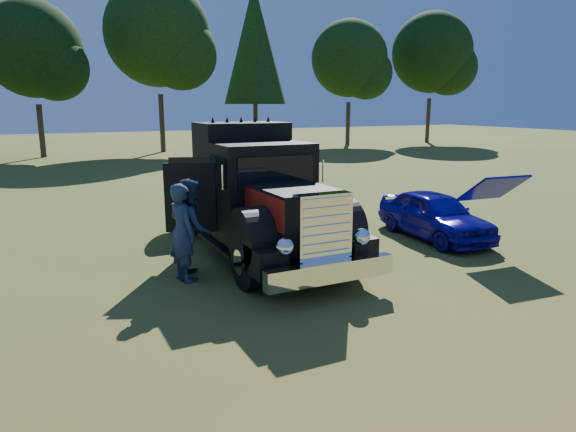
{
  "coord_description": "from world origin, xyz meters",
  "views": [
    {
      "loc": [
        -4.5,
        -8.05,
        3.42
      ],
      "look_at": [
        0.03,
        1.15,
        1.18
      ],
      "focal_mm": 32.0,
      "sensor_mm": 36.0,
      "label": 1
    }
  ],
  "objects_px": {
    "diamond_t_truck": "(256,200)",
    "spectator_near": "(182,233)",
    "spectator_far": "(192,228)",
    "hotrod_coupe": "(435,215)"
  },
  "relations": [
    {
      "from": "hotrod_coupe",
      "to": "spectator_far",
      "type": "height_order",
      "value": "spectator_far"
    },
    {
      "from": "spectator_near",
      "to": "spectator_far",
      "type": "height_order",
      "value": "spectator_far"
    },
    {
      "from": "spectator_far",
      "to": "diamond_t_truck",
      "type": "bearing_deg",
      "value": -46.41
    },
    {
      "from": "diamond_t_truck",
      "to": "spectator_far",
      "type": "height_order",
      "value": "diamond_t_truck"
    },
    {
      "from": "diamond_t_truck",
      "to": "spectator_near",
      "type": "distance_m",
      "value": 2.3
    },
    {
      "from": "diamond_t_truck",
      "to": "hotrod_coupe",
      "type": "bearing_deg",
      "value": -8.47
    },
    {
      "from": "spectator_near",
      "to": "spectator_far",
      "type": "distance_m",
      "value": 0.34
    },
    {
      "from": "diamond_t_truck",
      "to": "spectator_far",
      "type": "xyz_separation_m",
      "value": [
        -1.76,
        -0.84,
        -0.28
      ]
    },
    {
      "from": "diamond_t_truck",
      "to": "hotrod_coupe",
      "type": "height_order",
      "value": "diamond_t_truck"
    },
    {
      "from": "diamond_t_truck",
      "to": "spectator_near",
      "type": "height_order",
      "value": "diamond_t_truck"
    }
  ]
}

